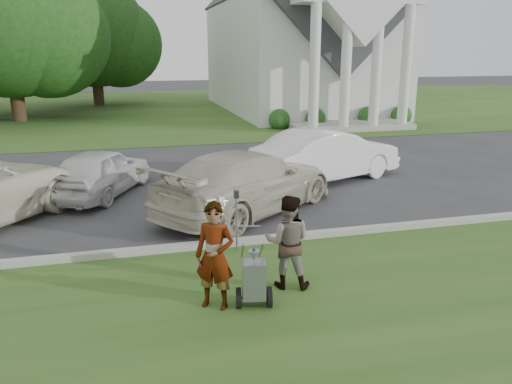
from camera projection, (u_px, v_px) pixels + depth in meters
name	position (u px, v px, depth m)	size (l,w,h in m)	color
ground	(247.00, 255.00, 9.81)	(120.00, 120.00, 0.00)	#333335
grass_strip	(297.00, 337.00, 7.02)	(80.00, 7.00, 0.01)	#28501B
church_lawn	(157.00, 108.00, 34.95)	(80.00, 30.00, 0.01)	#28501B
curb	(241.00, 242.00, 10.30)	(80.00, 0.18, 0.15)	#9E9E93
church	(299.00, 17.00, 31.88)	(9.19, 19.00, 24.10)	white
tree_left	(8.00, 27.00, 26.96)	(10.63, 8.40, 9.71)	#332316
tree_back	(94.00, 38.00, 35.47)	(9.61, 7.60, 8.89)	#332316
striping_cart	(254.00, 281.00, 7.74)	(0.65, 1.16, 1.03)	black
person_left	(215.00, 257.00, 7.61)	(0.62, 0.41, 1.70)	#999999
person_right	(288.00, 242.00, 8.31)	(0.78, 0.61, 1.60)	#999999
parking_meter_near	(236.00, 212.00, 9.83)	(0.09, 0.08, 1.28)	gray
car_b	(100.00, 172.00, 13.76)	(1.57, 3.90, 1.33)	silver
car_c	(247.00, 182.00, 12.29)	(2.16, 5.31, 1.54)	beige
car_d	(328.00, 155.00, 15.33)	(1.68, 4.83, 1.59)	white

